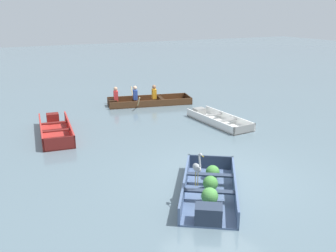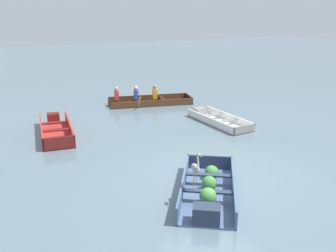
{
  "view_description": "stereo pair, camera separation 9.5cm",
  "coord_description": "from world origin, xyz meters",
  "px_view_note": "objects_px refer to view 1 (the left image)",
  "views": [
    {
      "loc": [
        -5.29,
        -7.34,
        4.16
      ],
      "look_at": [
        0.26,
        3.53,
        0.35
      ],
      "focal_mm": 40.0,
      "sensor_mm": 36.0,
      "label": 1
    },
    {
      "loc": [
        -5.21,
        -7.39,
        4.16
      ],
      "look_at": [
        0.26,
        3.53,
        0.35
      ],
      "focal_mm": 40.0,
      "sensor_mm": 36.0,
      "label": 2
    }
  ],
  "objects_px": {
    "skiff_white_near_moored": "(217,120)",
    "skiff_red_mid_moored": "(55,130)",
    "dinghy_slate_blue_foreground": "(210,190)",
    "heron_on_dinghy": "(197,167)",
    "rowboat_dark_varnish_with_crew": "(144,101)"
  },
  "relations": [
    {
      "from": "skiff_white_near_moored",
      "to": "skiff_red_mid_moored",
      "type": "height_order",
      "value": "skiff_red_mid_moored"
    },
    {
      "from": "dinghy_slate_blue_foreground",
      "to": "rowboat_dark_varnish_with_crew",
      "type": "xyz_separation_m",
      "value": [
        2.2,
        8.84,
        0.01
      ]
    },
    {
      "from": "dinghy_slate_blue_foreground",
      "to": "skiff_white_near_moored",
      "type": "distance_m",
      "value": 6.04
    },
    {
      "from": "rowboat_dark_varnish_with_crew",
      "to": "heron_on_dinghy",
      "type": "distance_m",
      "value": 9.4
    },
    {
      "from": "skiff_red_mid_moored",
      "to": "heron_on_dinghy",
      "type": "xyz_separation_m",
      "value": [
        1.84,
        -6.45,
        0.74
      ]
    },
    {
      "from": "dinghy_slate_blue_foreground",
      "to": "heron_on_dinghy",
      "type": "height_order",
      "value": "heron_on_dinghy"
    },
    {
      "from": "skiff_red_mid_moored",
      "to": "dinghy_slate_blue_foreground",
      "type": "bearing_deg",
      "value": -70.04
    },
    {
      "from": "skiff_white_near_moored",
      "to": "rowboat_dark_varnish_with_crew",
      "type": "xyz_separation_m",
      "value": [
        -1.33,
        3.93,
        0.07
      ]
    },
    {
      "from": "dinghy_slate_blue_foreground",
      "to": "heron_on_dinghy",
      "type": "bearing_deg",
      "value": -161.68
    },
    {
      "from": "skiff_white_near_moored",
      "to": "dinghy_slate_blue_foreground",
      "type": "bearing_deg",
      "value": -125.73
    },
    {
      "from": "dinghy_slate_blue_foreground",
      "to": "skiff_white_near_moored",
      "type": "xyz_separation_m",
      "value": [
        3.53,
        4.91,
        -0.06
      ]
    },
    {
      "from": "skiff_red_mid_moored",
      "to": "heron_on_dinghy",
      "type": "distance_m",
      "value": 6.74
    },
    {
      "from": "dinghy_slate_blue_foreground",
      "to": "rowboat_dark_varnish_with_crew",
      "type": "bearing_deg",
      "value": 76.0
    },
    {
      "from": "dinghy_slate_blue_foreground",
      "to": "skiff_white_near_moored",
      "type": "relative_size",
      "value": 1.03
    },
    {
      "from": "dinghy_slate_blue_foreground",
      "to": "skiff_white_near_moored",
      "type": "bearing_deg",
      "value": 54.27
    }
  ]
}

